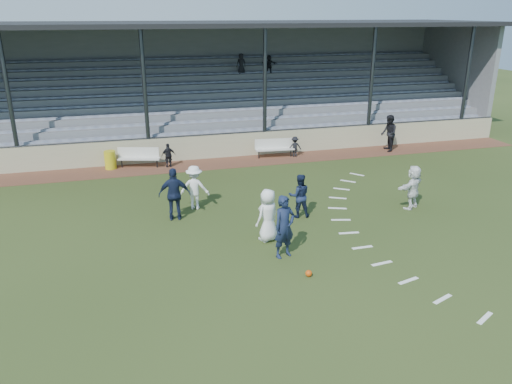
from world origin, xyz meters
TOP-DOWN VIEW (x-y plane):
  - ground at (0.00, 0.00)m, footprint 90.00×90.00m
  - cinder_track at (0.00, 10.50)m, footprint 34.00×2.00m
  - retaining_wall at (0.00, 11.55)m, footprint 34.00×0.18m
  - bench_left at (-3.56, 10.92)m, footprint 2.03×0.98m
  - bench_right at (3.29, 10.84)m, footprint 2.03×0.63m
  - trash_bin at (-4.90, 10.96)m, footprint 0.54×0.54m
  - football at (0.52, -1.27)m, footprint 0.19×0.19m
  - player_white_lead at (0.09, 1.36)m, footprint 1.03×0.89m
  - player_navy_lead at (0.23, 0.12)m, footprint 0.83×0.67m
  - player_navy_mid at (1.77, 2.99)m, footprint 0.88×0.73m
  - player_white_wing at (-1.78, 4.80)m, footprint 1.25×0.97m
  - player_navy_wing at (-2.63, 3.93)m, footprint 1.19×0.61m
  - player_white_back at (6.24, 2.65)m, footprint 1.61×1.24m
  - official at (9.55, 10.33)m, footprint 0.94×1.09m
  - sub_left_near at (-2.19, 10.54)m, footprint 0.40×0.28m
  - sub_left_far at (-2.17, 10.51)m, footprint 0.71×0.35m
  - sub_right at (4.33, 10.63)m, footprint 0.73×0.48m
  - grandstand at (0.00, 16.26)m, footprint 34.60×9.00m
  - penalty_arc at (4.12, 0.00)m, footprint 3.89×14.63m

SIDE VIEW (x-z plane):
  - ground at x=0.00m, z-range 0.00..0.00m
  - penalty_arc at x=4.12m, z-range 0.00..0.01m
  - cinder_track at x=0.00m, z-range 0.00..0.02m
  - football at x=0.52m, z-range 0.00..0.19m
  - trash_bin at x=-4.90m, z-range 0.02..0.89m
  - sub_left_near at x=-2.19m, z-range 0.02..1.04m
  - sub_right at x=4.33m, z-range 0.02..1.08m
  - bench_left at x=-3.56m, z-range 0.11..1.06m
  - bench_right at x=3.29m, z-range 0.11..1.06m
  - retaining_wall at x=0.00m, z-range 0.00..1.20m
  - sub_left_far at x=-2.17m, z-range 0.02..1.18m
  - player_navy_mid at x=1.77m, z-range 0.00..1.63m
  - player_white_back at x=6.24m, z-range 0.00..1.70m
  - player_white_wing at x=-1.78m, z-range 0.00..1.70m
  - player_white_lead at x=0.09m, z-range 0.00..1.77m
  - player_navy_wing at x=-2.63m, z-range 0.00..1.94m
  - player_navy_lead at x=0.23m, z-range 0.00..1.98m
  - official at x=9.55m, z-range 0.02..1.97m
  - grandstand at x=0.00m, z-range -1.10..5.51m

